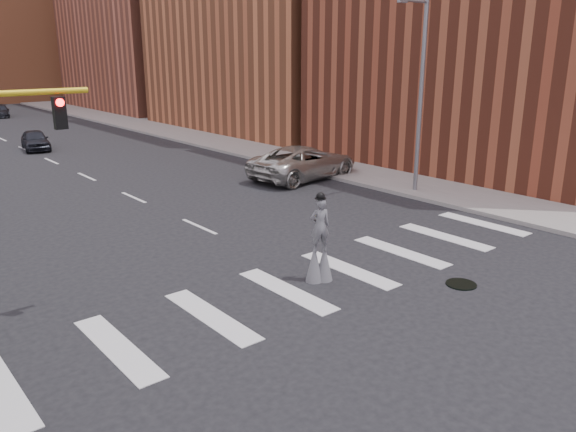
% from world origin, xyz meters
% --- Properties ---
extents(ground_plane, '(160.00, 160.00, 0.00)m').
position_xyz_m(ground_plane, '(0.00, 0.00, 0.00)').
color(ground_plane, black).
rests_on(ground_plane, ground).
extents(sidewalk_right, '(5.00, 90.00, 0.18)m').
position_xyz_m(sidewalk_right, '(12.50, 25.00, 0.09)').
color(sidewalk_right, gray).
rests_on(sidewalk_right, ground).
extents(manhole, '(0.90, 0.90, 0.04)m').
position_xyz_m(manhole, '(3.00, -2.00, 0.02)').
color(manhole, black).
rests_on(manhole, ground).
extents(building_far, '(16.00, 22.00, 20.00)m').
position_xyz_m(building_far, '(22.00, 54.00, 10.00)').
color(building_far, '#A0513B').
rests_on(building_far, ground).
extents(streetlight, '(2.05, 0.20, 9.00)m').
position_xyz_m(streetlight, '(10.90, 6.00, 4.90)').
color(streetlight, slate).
rests_on(streetlight, ground).
extents(stilt_performer, '(0.82, 0.64, 2.76)m').
position_xyz_m(stilt_performer, '(-0.04, 0.95, 1.06)').
color(stilt_performer, black).
rests_on(stilt_performer, ground).
extents(suv_crossing, '(6.76, 3.63, 1.80)m').
position_xyz_m(suv_crossing, '(9.00, 11.99, 0.90)').
color(suv_crossing, '#B9B6AF').
rests_on(suv_crossing, ground).
extents(car_near, '(2.29, 4.30, 1.39)m').
position_xyz_m(car_near, '(0.58, 31.08, 0.70)').
color(car_near, black).
rests_on(car_near, ground).
extents(car_far, '(2.60, 4.44, 1.21)m').
position_xyz_m(car_far, '(4.05, 55.06, 0.60)').
color(car_far, black).
rests_on(car_far, ground).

